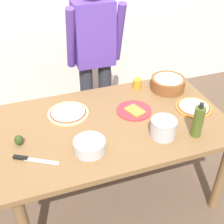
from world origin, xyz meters
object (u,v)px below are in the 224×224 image
object	(u,v)px
dining_table	(114,131)
mixing_bowl_steel	(90,146)
pizza_raw_on_board	(68,113)
cup_orange	(137,84)
person_cook	(95,54)
olive_oil_bottle	(198,121)
steel_pot	(163,128)
plate_with_slice	(134,110)
popcorn_bowl	(168,83)
avocado	(19,140)
pizza_cooked_on_tray	(194,107)
chef_knife	(30,159)

from	to	relation	value
dining_table	mixing_bowl_steel	distance (m)	0.36
pizza_raw_on_board	cup_orange	size ratio (longest dim) A/B	3.55
person_cook	olive_oil_bottle	distance (m)	1.14
mixing_bowl_steel	steel_pot	world-z (taller)	steel_pot
plate_with_slice	dining_table	bearing A→B (deg)	-158.67
plate_with_slice	steel_pot	distance (m)	0.33
steel_pot	popcorn_bowl	bearing A→B (deg)	59.47
dining_table	steel_pot	xyz separation A→B (m)	(0.26, -0.25, 0.16)
dining_table	plate_with_slice	xyz separation A→B (m)	(0.18, 0.07, 0.10)
popcorn_bowl	steel_pot	bearing A→B (deg)	-120.53
olive_oil_bottle	person_cook	bearing A→B (deg)	109.99
pizza_raw_on_board	mixing_bowl_steel	xyz separation A→B (m)	(0.05, -0.43, 0.03)
steel_pot	mixing_bowl_steel	bearing A→B (deg)	178.33
plate_with_slice	steel_pot	bearing A→B (deg)	-76.84
dining_table	person_cook	world-z (taller)	person_cook
plate_with_slice	avocado	xyz separation A→B (m)	(-0.84, -0.10, 0.03)
olive_oil_bottle	pizza_cooked_on_tray	bearing A→B (deg)	60.50
pizza_cooked_on_tray	mixing_bowl_steel	size ratio (longest dim) A/B	1.36
popcorn_bowl	olive_oil_bottle	size ratio (longest dim) A/B	1.09
dining_table	cup_orange	size ratio (longest dim) A/B	18.82
popcorn_bowl	olive_oil_bottle	distance (m)	0.60
steel_pot	cup_orange	xyz separation A→B (m)	(0.08, 0.62, -0.02)
plate_with_slice	chef_knife	bearing A→B (deg)	-161.22
popcorn_bowl	mixing_bowl_steel	xyz separation A→B (m)	(-0.81, -0.51, -0.02)
person_cook	steel_pot	size ratio (longest dim) A/B	9.34
olive_oil_bottle	chef_knife	distance (m)	1.09
popcorn_bowl	steel_pot	xyz separation A→B (m)	(-0.31, -0.53, 0.00)
popcorn_bowl	cup_orange	xyz separation A→B (m)	(-0.23, 0.09, -0.02)
pizza_raw_on_board	avocado	distance (m)	0.43
steel_pot	avocado	xyz separation A→B (m)	(-0.91, 0.22, -0.03)
person_cook	steel_pot	world-z (taller)	person_cook
pizza_cooked_on_tray	plate_with_slice	distance (m)	0.46
plate_with_slice	chef_knife	distance (m)	0.83
mixing_bowl_steel	plate_with_slice	bearing A→B (deg)	35.57
chef_knife	plate_with_slice	bearing A→B (deg)	18.78
pizza_cooked_on_tray	popcorn_bowl	world-z (taller)	popcorn_bowl
pizza_cooked_on_tray	chef_knife	xyz separation A→B (m)	(-1.23, -0.16, -0.00)
olive_oil_bottle	pizza_raw_on_board	bearing A→B (deg)	146.03
plate_with_slice	steel_pot	world-z (taller)	steel_pot
dining_table	plate_with_slice	distance (m)	0.22
person_cook	pizza_cooked_on_tray	bearing A→B (deg)	-55.45
dining_table	plate_with_slice	size ratio (longest dim) A/B	6.15
popcorn_bowl	cup_orange	world-z (taller)	popcorn_bowl
dining_table	plate_with_slice	world-z (taller)	plate_with_slice
person_cook	olive_oil_bottle	world-z (taller)	person_cook
popcorn_bowl	steel_pot	world-z (taller)	steel_pot
popcorn_bowl	olive_oil_bottle	world-z (taller)	olive_oil_bottle
mixing_bowl_steel	olive_oil_bottle	size ratio (longest dim) A/B	0.78
pizza_cooked_on_tray	olive_oil_bottle	xyz separation A→B (m)	(-0.16, -0.28, 0.10)
dining_table	olive_oil_bottle	xyz separation A→B (m)	(0.47, -0.31, 0.20)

